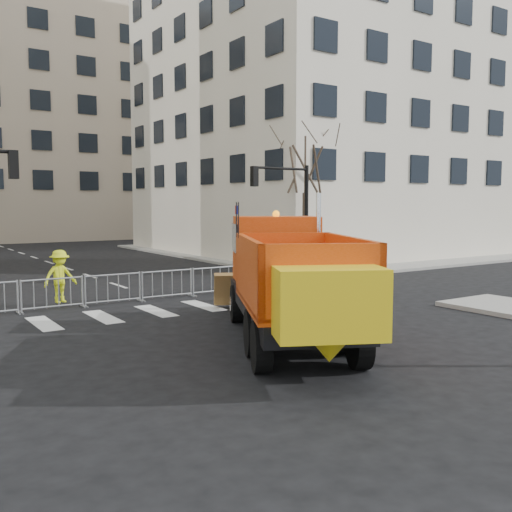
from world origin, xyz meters
TOP-DOWN VIEW (x-y plane):
  - ground at (0.00, 0.00)m, footprint 120.00×120.00m
  - sidewalk_back at (0.00, 8.50)m, footprint 64.00×5.00m
  - building_right at (20.00, 22.00)m, footprint 22.00×22.00m
  - traffic_light_right at (8.50, 9.50)m, footprint 0.18×0.18m
  - crowd_barriers at (-0.75, 7.60)m, footprint 12.60×0.60m
  - street_tree at (9.20, 10.50)m, footprint 3.00×3.00m
  - plow_truck at (-0.08, -0.54)m, footprint 6.76×10.08m
  - cop_a at (3.31, 4.98)m, footprint 0.68×0.54m
  - cop_b at (3.33, 3.43)m, footprint 1.01×0.96m
  - cop_c at (2.35, 2.95)m, footprint 0.94×1.24m
  - worker at (-3.52, 8.07)m, footprint 1.30×0.90m
  - newspaper_box at (8.63, 8.82)m, footprint 0.48×0.43m

SIDE VIEW (x-z plane):
  - ground at x=0.00m, z-range 0.00..0.00m
  - sidewalk_back at x=0.00m, z-range 0.00..0.15m
  - crowd_barriers at x=-0.75m, z-range 0.00..1.10m
  - newspaper_box at x=8.63m, z-range 0.15..1.25m
  - cop_b at x=3.33m, z-range 0.00..1.64m
  - cop_a at x=3.31m, z-range 0.00..1.65m
  - cop_c at x=2.35m, z-range 0.00..1.96m
  - worker at x=-3.52m, z-range 0.15..1.98m
  - plow_truck at x=-0.08m, z-range -0.21..3.64m
  - traffic_light_right at x=8.50m, z-range 0.00..5.40m
  - street_tree at x=9.20m, z-range 0.00..7.50m
  - building_right at x=20.00m, z-range 0.00..32.00m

